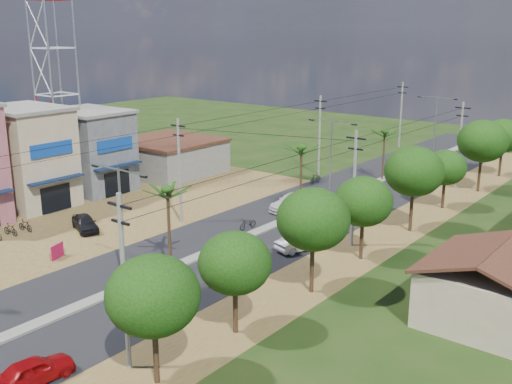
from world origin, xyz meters
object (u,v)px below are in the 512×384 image
Objects in this scene: car_white_far at (292,202)px; roadside_sign at (57,252)px; car_red_near at (35,371)px; car_parked_dark at (85,223)px; moto_rider_east at (140,305)px; car_silver_mid at (300,243)px.

car_white_far is 21.46m from roadside_sign.
car_red_near is 2.87× the size of roadside_sign.
roadside_sign is at bearing -122.86° from car_parked_dark.
car_red_near reaches higher than moto_rider_east.
car_silver_mid is 2.96× the size of roadside_sign.
roadside_sign is (-12.93, -12.26, -0.08)m from car_silver_mid.
car_white_far is 3.85× the size of roadside_sign.
moto_rider_east is (-1.74, -14.17, -0.21)m from car_silver_mid.
car_parked_dark is 6.21m from roadside_sign.
car_silver_mid is at bearing -47.12° from car_white_far.
car_parked_dark is (-10.03, -15.41, -0.07)m from car_white_far.
car_parked_dark is at bearing -118.55° from car_white_far.
car_red_near is at bearing 107.76° from car_silver_mid.
car_white_far reaches higher than car_parked_dark.
car_red_near is 0.75× the size of car_white_far.
car_white_far reaches higher than moto_rider_east.
car_white_far is (-6.50, 30.39, 0.09)m from car_red_near.
car_white_far is at bearing -71.05° from car_red_near.
car_silver_mid is 1.00× the size of car_parked_dark.
car_parked_dark is at bearing 106.29° from roadside_sign.
car_silver_mid is 2.40× the size of moto_rider_east.
car_silver_mid reaches higher than roadside_sign.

